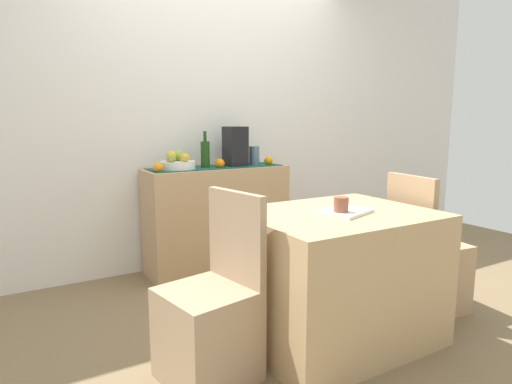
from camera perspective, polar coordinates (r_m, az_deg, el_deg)
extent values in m
cube|color=olive|center=(3.05, 4.22, -14.73)|extent=(6.40, 6.40, 0.02)
cube|color=silver|center=(3.82, -5.80, 11.06)|extent=(6.40, 0.06, 2.70)
cube|color=tan|center=(3.63, -5.16, -3.49)|extent=(1.17, 0.42, 0.86)
cube|color=#184E3E|center=(3.56, -5.27, 3.30)|extent=(1.10, 0.32, 0.01)
cylinder|color=white|center=(3.43, -10.32, 3.51)|extent=(0.28, 0.28, 0.06)
sphere|color=gold|center=(3.36, -9.35, 4.53)|extent=(0.07, 0.07, 0.07)
sphere|color=red|center=(3.50, -11.22, 4.65)|extent=(0.07, 0.07, 0.07)
sphere|color=gold|center=(3.43, -11.13, 4.66)|extent=(0.08, 0.08, 0.08)
sphere|color=#89AD3C|center=(3.47, -10.15, 4.75)|extent=(0.08, 0.08, 0.08)
sphere|color=#96A039|center=(3.35, -11.15, 4.46)|extent=(0.07, 0.07, 0.07)
cylinder|color=#1C4015|center=(3.51, -6.71, 4.90)|extent=(0.07, 0.07, 0.21)
cylinder|color=#1C4015|center=(3.50, -6.76, 7.31)|extent=(0.03, 0.03, 0.08)
cube|color=black|center=(3.62, -2.76, 6.01)|extent=(0.16, 0.18, 0.33)
cylinder|color=slate|center=(3.72, -0.23, 4.80)|extent=(0.09, 0.09, 0.16)
sphere|color=orange|center=(3.50, -4.78, 3.79)|extent=(0.08, 0.08, 0.08)
sphere|color=orange|center=(3.29, -12.76, 3.20)|extent=(0.07, 0.07, 0.07)
sphere|color=orange|center=(3.75, 1.65, 4.15)|extent=(0.07, 0.07, 0.07)
cube|color=tan|center=(2.52, 10.47, -10.82)|extent=(1.02, 0.81, 0.74)
cube|color=white|center=(2.38, 11.62, -2.57)|extent=(0.33, 0.29, 0.02)
cylinder|color=brown|center=(2.33, 11.14, -1.85)|extent=(0.08, 0.08, 0.10)
cube|color=tan|center=(2.19, -6.42, -18.15)|extent=(0.47, 0.47, 0.45)
cube|color=tan|center=(2.12, -2.62, -5.91)|extent=(0.11, 0.40, 0.45)
cube|color=tan|center=(3.12, 21.66, -10.18)|extent=(0.44, 0.44, 0.45)
cube|color=tan|center=(2.88, 19.68, -2.38)|extent=(0.08, 0.40, 0.45)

